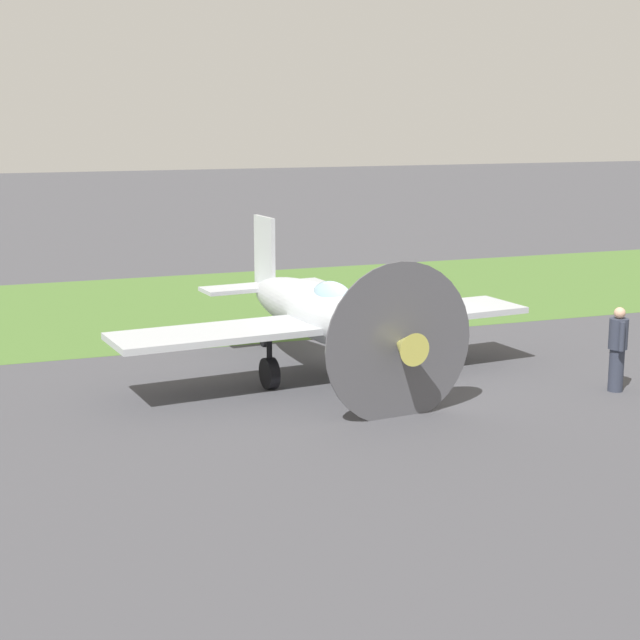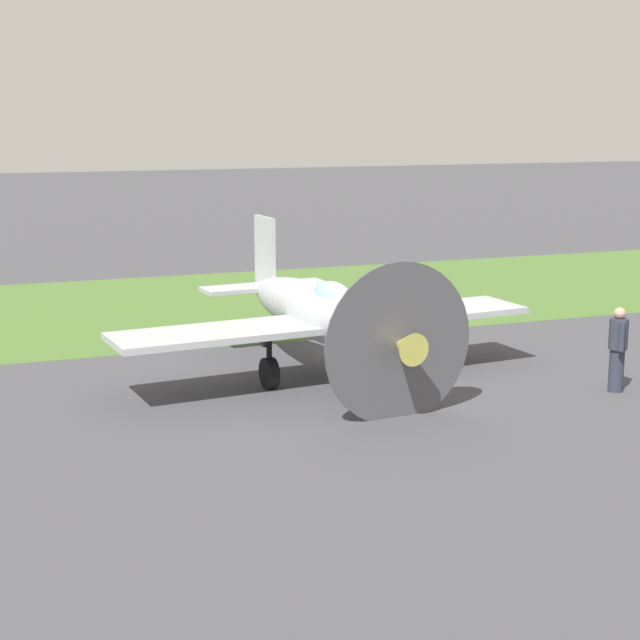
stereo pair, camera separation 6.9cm
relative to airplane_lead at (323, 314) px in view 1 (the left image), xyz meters
The scene contains 4 objects.
ground_plane 1.88m from the airplane_lead, behind, with size 160.00×160.00×0.00m, color #424247.
grass_verge 9.16m from the airplane_lead, 98.09° to the right, with size 120.00×11.00×0.01m, color #476B2D.
airplane_lead is the anchor object (origin of this frame).
ground_crew_chief 6.04m from the airplane_lead, 149.26° to the left, with size 0.38×0.59×1.73m.
Camera 1 is at (8.49, 19.12, 5.51)m, focal length 55.82 mm.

